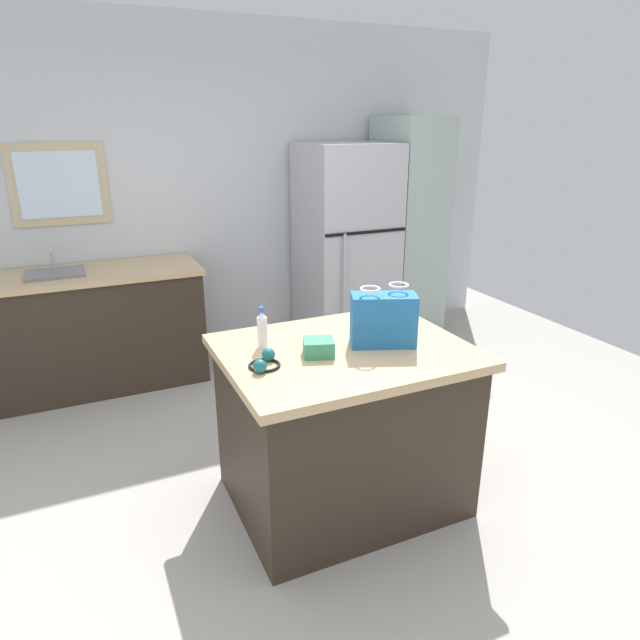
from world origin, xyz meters
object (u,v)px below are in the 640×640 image
(bottle, at_px, (262,330))
(refrigerator, at_px, (346,250))
(shopping_bag, at_px, (383,319))
(kitchen_island, at_px, (344,425))
(ear_defenders, at_px, (264,362))
(tall_cabinet, at_px, (407,232))
(small_box, at_px, (319,347))

(bottle, bearing_deg, refrigerator, 52.62)
(shopping_bag, bearing_deg, kitchen_island, 168.62)
(shopping_bag, height_order, ear_defenders, shopping_bag)
(tall_cabinet, xyz_separation_m, shopping_bag, (-1.46, -2.04, 0.03))
(kitchen_island, relative_size, bottle, 5.70)
(refrigerator, height_order, tall_cabinet, tall_cabinet)
(shopping_bag, height_order, bottle, shopping_bag)
(small_box, bearing_deg, tall_cabinet, 48.29)
(tall_cabinet, relative_size, bottle, 9.38)
(kitchen_island, relative_size, tall_cabinet, 0.61)
(kitchen_island, distance_m, refrigerator, 2.29)
(small_box, xyz_separation_m, bottle, (-0.21, 0.21, 0.05))
(small_box, distance_m, ear_defenders, 0.28)
(refrigerator, xyz_separation_m, bottle, (-1.39, -1.82, 0.09))
(tall_cabinet, relative_size, shopping_bag, 5.64)
(refrigerator, distance_m, shopping_bag, 2.20)
(kitchen_island, height_order, shopping_bag, shopping_bag)
(kitchen_island, bearing_deg, shopping_bag, -11.38)
(refrigerator, distance_m, ear_defenders, 2.52)
(tall_cabinet, bearing_deg, bottle, -137.97)
(shopping_bag, bearing_deg, tall_cabinet, 54.45)
(shopping_bag, relative_size, small_box, 2.46)
(tall_cabinet, bearing_deg, shopping_bag, -125.55)
(kitchen_island, relative_size, small_box, 8.44)
(refrigerator, relative_size, small_box, 12.42)
(small_box, xyz_separation_m, ear_defenders, (-0.28, -0.02, -0.02))
(refrigerator, height_order, small_box, refrigerator)
(kitchen_island, distance_m, shopping_bag, 0.61)
(refrigerator, bearing_deg, bottle, -127.38)
(refrigerator, bearing_deg, kitchen_island, -117.05)
(small_box, bearing_deg, shopping_bag, -1.18)
(kitchen_island, distance_m, bottle, 0.68)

